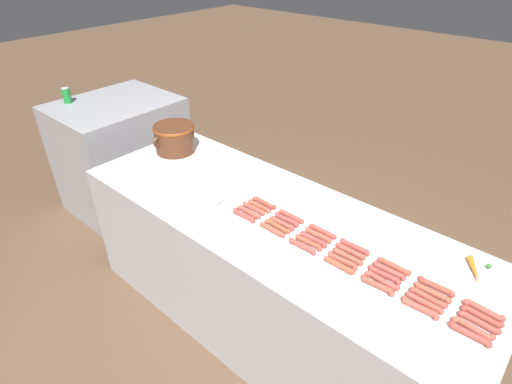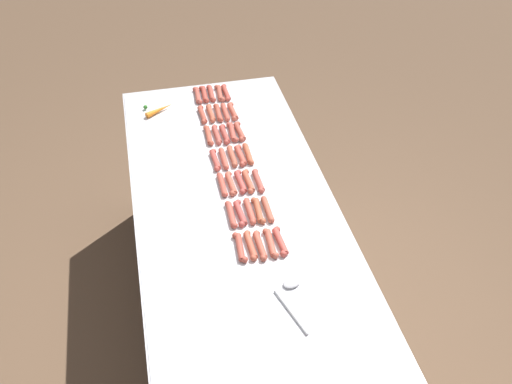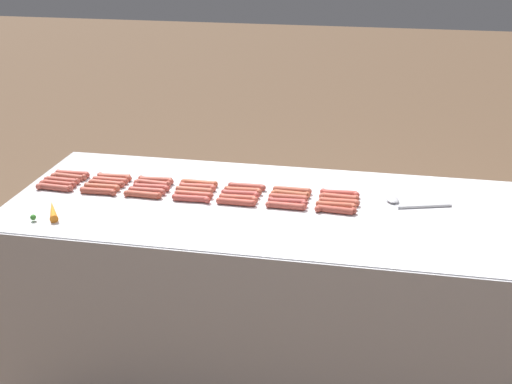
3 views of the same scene
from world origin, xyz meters
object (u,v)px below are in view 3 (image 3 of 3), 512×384
object	(u,v)px
hot_dog_10	(198,187)
hot_dog_21	(58,184)
hot_dog_3	(199,183)
hot_dog_5	(292,190)
hot_dog_6	(340,193)
hot_dog_27	(336,205)
hot_dog_15	(107,183)
hot_dog_17	(194,190)
hot_dog_28	(54,187)
hot_dog_14	(62,180)
hot_dog_12	(291,194)
hot_dog_25	(239,198)
hot_dog_29	(98,191)
hot_dog_33	(286,206)
hot_dog_22	(102,187)
hot_dog_19	(288,197)
hot_dog_20	(339,202)
hot_dog_23	(147,191)
hot_dog_0	(72,174)
hot_dog_11	(243,190)
hot_dog_4	(247,186)
hot_dog_8	(110,180)
serving_spoon	(403,202)
hot_dog_13	(339,197)
hot_dog_7	(69,177)
carrot	(52,211)
hot_dog_2	(156,180)
hot_dog_9	(152,183)
hot_dog_18	(240,194)
hot_dog_1	(114,177)
hot_dog_31	(191,198)
hot_dog_26	(288,202)
hot_dog_30	(143,195)
hot_dog_24	(194,194)
hot_dog_34	(336,210)
hot_dog_32	(236,202)

from	to	relation	value
hot_dog_10	hot_dog_21	world-z (taller)	same
hot_dog_3	hot_dog_10	xyz separation A→B (m)	(0.04, 0.00, 0.00)
hot_dog_5	hot_dog_6	size ratio (longest dim) A/B	1.00
hot_dog_3	hot_dog_27	distance (m)	0.61
hot_dog_3	hot_dog_15	xyz separation A→B (m)	(0.08, -0.39, 0.00)
hot_dog_17	hot_dog_28	size ratio (longest dim) A/B	1.00
hot_dog_5	hot_dog_14	size ratio (longest dim) A/B	1.00
hot_dog_12	hot_dog_25	xyz separation A→B (m)	(0.08, -0.20, 0.00)
hot_dog_29	hot_dog_33	xyz separation A→B (m)	(-0.00, 0.79, 0.00)
hot_dog_22	hot_dog_19	bearing A→B (deg)	92.87
hot_dog_20	hot_dog_22	world-z (taller)	same
hot_dog_15	hot_dog_23	size ratio (longest dim) A/B	1.00
hot_dog_0	hot_dog_11	xyz separation A→B (m)	(0.04, 0.78, 0.00)
hot_dog_12	hot_dog_21	size ratio (longest dim) A/B	1.00
hot_dog_6	hot_dog_20	xyz separation A→B (m)	(0.09, 0.00, 0.00)
hot_dog_4	hot_dog_8	bearing A→B (deg)	-85.86
hot_dog_20	serving_spoon	distance (m)	0.26
hot_dog_8	hot_dog_13	distance (m)	0.99
hot_dog_7	hot_dog_19	bearing A→B (deg)	87.55
hot_dog_29	carrot	size ratio (longest dim) A/B	0.99
hot_dog_2	hot_dog_9	size ratio (longest dim) A/B	1.00
serving_spoon	hot_dog_10	bearing A→B (deg)	-88.82
hot_dog_18	hot_dog_1	bearing A→B (deg)	-97.58
hot_dog_21	hot_dog_27	xyz separation A→B (m)	(-0.00, 1.19, 0.00)
hot_dog_14	hot_dog_31	xyz separation A→B (m)	(0.08, 0.60, 0.00)
hot_dog_0	hot_dog_9	distance (m)	0.39
hot_dog_15	hot_dog_25	xyz separation A→B (m)	(0.04, 0.59, 0.00)
hot_dog_18	hot_dog_23	bearing A→B (deg)	-83.83
hot_dog_18	hot_dog_31	xyz separation A→B (m)	(0.08, -0.19, 0.00)
hot_dog_0	hot_dog_6	bearing A→B (deg)	90.23
hot_dog_26	hot_dog_6	bearing A→B (deg)	122.09
hot_dog_2	hot_dog_17	size ratio (longest dim) A/B	1.00
hot_dog_0	hot_dog_10	bearing A→B (deg)	86.35
hot_dog_2	hot_dog_23	distance (m)	0.12
hot_dog_25	hot_dog_11	bearing A→B (deg)	178.44
hot_dog_5	hot_dog_25	bearing A→B (deg)	-59.27
hot_dog_11	hot_dog_14	world-z (taller)	same
hot_dog_19	hot_dog_29	world-z (taller)	same
hot_dog_9	hot_dog_25	bearing A→B (deg)	78.28
hot_dog_4	hot_dog_2	bearing A→B (deg)	-89.38
hot_dog_7	hot_dog_30	world-z (taller)	same
hot_dog_8	hot_dog_30	xyz separation A→B (m)	(0.12, 0.19, 0.00)
hot_dog_28	hot_dog_24	bearing A→B (deg)	93.78
hot_dog_24	carrot	world-z (taller)	carrot
hot_dog_21	hot_dog_34	distance (m)	1.19
hot_dog_27	serving_spoon	distance (m)	0.28
hot_dog_10	hot_dog_32	bearing A→B (deg)	57.40
hot_dog_1	hot_dog_10	distance (m)	0.39
hot_dog_14	hot_dog_22	xyz separation A→B (m)	(0.04, 0.20, 0.00)
hot_dog_20	hot_dog_12	bearing A→B (deg)	-101.02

